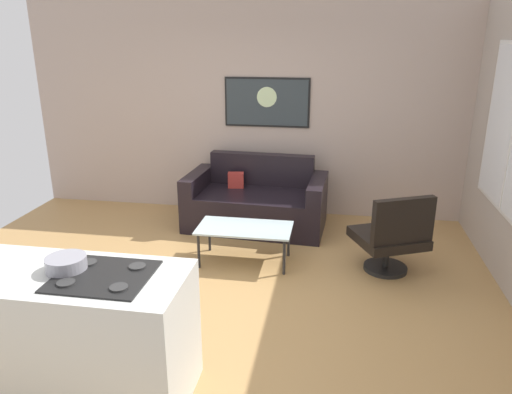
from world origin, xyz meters
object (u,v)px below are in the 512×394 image
(couch, at_px, (256,203))
(wall_painting, at_px, (267,102))
(coffee_table, at_px, (245,230))
(armchair, at_px, (392,236))
(mixing_bowl, at_px, (66,264))

(couch, xyz_separation_m, wall_painting, (0.05, 0.57, 1.20))
(wall_painting, bearing_deg, couch, -94.67)
(coffee_table, xyz_separation_m, wall_painting, (-0.00, 1.62, 1.13))
(armchair, distance_m, mixing_bowl, 3.15)
(couch, distance_m, mixing_bowl, 3.31)
(wall_painting, bearing_deg, armchair, -46.99)
(mixing_bowl, distance_m, wall_painting, 3.85)
(armchair, bearing_deg, mixing_bowl, -137.31)
(coffee_table, relative_size, armchair, 1.15)
(couch, bearing_deg, armchair, -34.17)
(wall_painting, bearing_deg, mixing_bowl, -101.42)
(couch, relative_size, mixing_bowl, 6.88)
(couch, bearing_deg, mixing_bowl, -102.60)
(mixing_bowl, height_order, wall_painting, wall_painting)
(couch, bearing_deg, wall_painting, 85.33)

